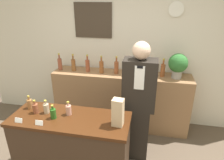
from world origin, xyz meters
The scene contains 21 objects.
back_wall centered at (0.00, 2.00, 1.36)m, with size 5.20×0.09×2.70m.
back_shelf centered at (0.14, 1.71, 0.51)m, with size 2.36×0.45×1.01m.
display_counter centered at (-0.28, 0.44, 0.45)m, with size 1.43×0.56×0.91m.
shopkeeper centered at (0.49, 0.99, 0.86)m, with size 0.44×0.27×1.73m.
potted_plant centered at (1.04, 1.70, 1.25)m, with size 0.30×0.30×0.40m.
paper_bag centered at (0.31, 0.41, 1.07)m, with size 0.13×0.11×0.32m.
price_card_left centered at (-0.80, 0.24, 0.94)m, with size 0.09×0.02×0.06m.
price_card_right centered at (-0.55, 0.24, 0.94)m, with size 0.09×0.02×0.06m.
counter_bottle_0 centered at (-0.85, 0.55, 0.97)m, with size 0.07×0.07×0.17m.
counter_bottle_1 centered at (-0.72, 0.46, 0.97)m, with size 0.07×0.07×0.17m.
counter_bottle_2 centered at (-0.59, 0.48, 0.97)m, with size 0.07×0.07×0.17m.
counter_bottle_3 centered at (-0.46, 0.39, 0.97)m, with size 0.07×0.07×0.17m.
counter_bottle_4 centered at (-0.31, 0.50, 0.97)m, with size 0.07×0.07×0.17m.
shelf_bottle_0 centered at (-0.96, 1.70, 1.13)m, with size 0.07×0.07×0.30m.
shelf_bottle_1 centered at (-0.71, 1.71, 1.13)m, with size 0.07×0.07×0.30m.
shelf_bottle_2 centered at (-0.45, 1.72, 1.13)m, with size 0.07×0.07×0.30m.
shelf_bottle_3 centered at (-0.20, 1.69, 1.13)m, with size 0.07×0.07×0.30m.
shelf_bottle_4 centered at (0.06, 1.71, 1.13)m, with size 0.07×0.07×0.30m.
shelf_bottle_5 centered at (0.31, 1.70, 1.13)m, with size 0.07×0.07×0.30m.
shelf_bottle_6 centered at (0.57, 1.70, 1.13)m, with size 0.07×0.07×0.30m.
shelf_bottle_7 centered at (0.82, 1.73, 1.13)m, with size 0.07×0.07×0.30m.
Camera 1 is at (0.60, -1.42, 2.23)m, focal length 32.00 mm.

